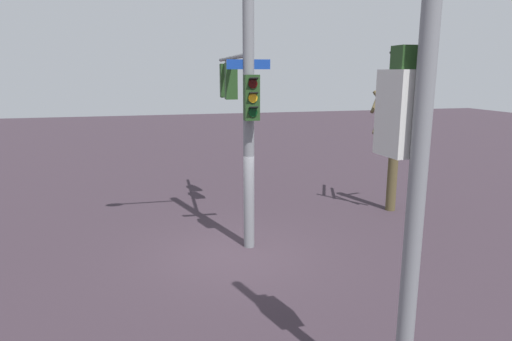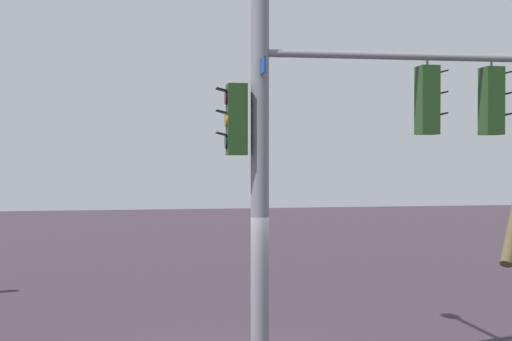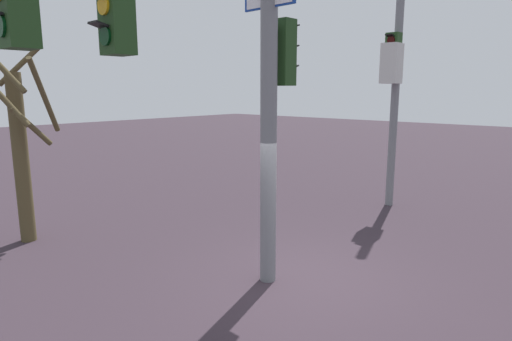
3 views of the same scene
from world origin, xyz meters
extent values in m
cylinder|color=slate|center=(0.39, -0.49, 4.16)|extent=(0.29, 0.29, 8.31)
cylinder|color=slate|center=(2.86, -0.58, 5.04)|extent=(4.95, 0.29, 0.12)
cube|color=#1E3D19|center=(3.11, -0.59, 4.34)|extent=(0.31, 0.37, 1.10)
cylinder|color=#2F0403|center=(3.27, -0.59, 4.68)|extent=(0.03, 0.22, 0.22)
cube|color=black|center=(3.35, -0.59, 4.80)|extent=(0.17, 0.21, 0.06)
cylinder|color=#F2A814|center=(3.27, -0.59, 4.34)|extent=(0.03, 0.22, 0.22)
cube|color=black|center=(3.35, -0.59, 4.46)|extent=(0.17, 0.21, 0.06)
cylinder|color=black|center=(3.27, -0.59, 4.00)|extent=(0.03, 0.22, 0.22)
cube|color=black|center=(3.35, -0.59, 4.12)|extent=(0.17, 0.21, 0.06)
cylinder|color=slate|center=(3.11, -0.59, 4.97)|extent=(0.04, 0.04, 0.15)
cube|color=#1E3D19|center=(4.20, -0.62, 4.34)|extent=(0.31, 0.37, 1.10)
cylinder|color=#2F0403|center=(4.37, -0.63, 4.68)|extent=(0.03, 0.22, 0.22)
cube|color=black|center=(4.44, -0.63, 4.80)|extent=(0.17, 0.21, 0.06)
cylinder|color=#F2A814|center=(4.37, -0.63, 4.34)|extent=(0.03, 0.22, 0.22)
cube|color=black|center=(4.44, -0.63, 4.46)|extent=(0.17, 0.21, 0.06)
cylinder|color=black|center=(4.37, -0.63, 4.00)|extent=(0.03, 0.22, 0.22)
cube|color=black|center=(4.44, -0.63, 4.12)|extent=(0.17, 0.21, 0.06)
cylinder|color=slate|center=(4.20, -0.62, 4.97)|extent=(0.04, 0.04, 0.15)
cube|color=#1E3D19|center=(0.02, -0.48, 4.01)|extent=(0.31, 0.37, 1.10)
cylinder|color=#2F0403|center=(-0.14, -0.47, 4.35)|extent=(0.04, 0.22, 0.22)
cube|color=black|center=(-0.22, -0.47, 4.47)|extent=(0.17, 0.21, 0.06)
cylinder|color=#F2A814|center=(-0.14, -0.47, 4.01)|extent=(0.04, 0.22, 0.22)
cube|color=black|center=(-0.22, -0.47, 4.13)|extent=(0.17, 0.21, 0.06)
cylinder|color=black|center=(-0.14, -0.47, 3.67)|extent=(0.04, 0.22, 0.22)
cube|color=black|center=(-0.22, -0.47, 3.79)|extent=(0.17, 0.21, 0.06)
cube|color=navy|center=(0.39, -0.49, 4.81)|extent=(0.10, 1.10, 0.24)
cube|color=white|center=(0.40, -0.49, 4.81)|extent=(0.07, 1.00, 0.18)
camera|label=1|loc=(-10.64, 2.14, 4.61)|focal=31.23mm
camera|label=2|loc=(-1.94, -12.15, 3.40)|focal=53.82mm
camera|label=3|loc=(6.05, 4.17, 3.38)|focal=30.32mm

